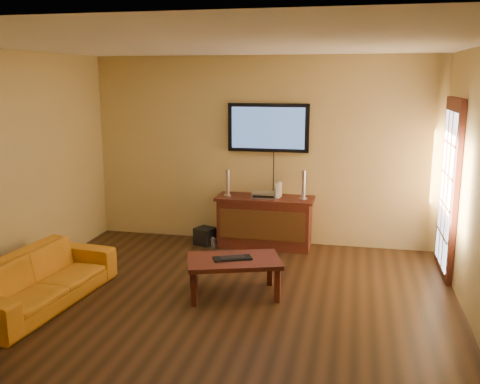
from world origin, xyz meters
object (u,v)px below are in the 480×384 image
(sofa, at_px, (40,271))
(keyboard, at_px, (232,258))
(coffee_table, at_px, (234,264))
(media_console, at_px, (265,222))
(speaker_left, at_px, (228,184))
(television, at_px, (268,128))
(bottle, at_px, (213,244))
(subwoofer, at_px, (205,236))
(speaker_right, at_px, (303,186))
(game_console, at_px, (279,190))
(av_receiver, at_px, (264,195))

(sofa, relative_size, keyboard, 4.20)
(coffee_table, xyz_separation_m, sofa, (-1.97, -0.66, -0.00))
(media_console, distance_m, speaker_left, 0.76)
(television, relative_size, bottle, 5.99)
(bottle, xyz_separation_m, keyboard, (0.63, -1.51, 0.35))
(television, distance_m, subwoofer, 1.82)
(speaker_right, bearing_deg, game_console, 173.50)
(sofa, bearing_deg, television, -31.32)
(television, xyz_separation_m, av_receiver, (-0.01, -0.25, -0.92))
(av_receiver, distance_m, keyboard, 1.83)
(game_console, bearing_deg, television, 144.95)
(speaker_left, height_order, bottle, speaker_left)
(bottle, bearing_deg, media_console, 25.81)
(media_console, distance_m, coffee_table, 1.82)
(television, xyz_separation_m, bottle, (-0.68, -0.55, -1.60))
(game_console, distance_m, keyboard, 1.92)
(speaker_left, bearing_deg, bottle, -114.56)
(av_receiver, bearing_deg, sofa, -133.59)
(coffee_table, relative_size, av_receiver, 3.39)
(keyboard, bearing_deg, television, 88.69)
(sofa, height_order, keyboard, sofa)
(sofa, distance_m, subwoofer, 2.66)
(television, relative_size, speaker_left, 3.06)
(television, height_order, game_console, television)
(speaker_left, distance_m, av_receiver, 0.55)
(coffee_table, bearing_deg, subwoofer, 115.73)
(game_console, height_order, keyboard, game_console)
(media_console, relative_size, av_receiver, 4.04)
(sofa, bearing_deg, av_receiver, -33.96)
(speaker_right, bearing_deg, speaker_left, -179.31)
(sofa, distance_m, keyboard, 2.06)
(sofa, bearing_deg, subwoofer, -20.14)
(av_receiver, bearing_deg, television, 84.15)
(speaker_right, bearing_deg, subwoofer, -176.79)
(television, bearing_deg, game_console, -44.67)
(speaker_right, bearing_deg, coffee_table, -107.59)
(sofa, relative_size, av_receiver, 5.53)
(speaker_left, relative_size, keyboard, 0.84)
(keyboard, bearing_deg, subwoofer, 115.18)
(media_console, height_order, keyboard, media_console)
(television, relative_size, av_receiver, 3.40)
(television, height_order, keyboard, television)
(coffee_table, xyz_separation_m, game_console, (0.23, 1.85, 0.47))
(coffee_table, bearing_deg, sofa, -161.44)
(subwoofer, bearing_deg, game_console, 29.10)
(keyboard, bearing_deg, media_console, 88.54)
(media_console, distance_m, speaker_right, 0.77)
(speaker_right, xyz_separation_m, av_receiver, (-0.55, -0.02, -0.15))
(sofa, bearing_deg, coffee_table, -66.23)
(subwoofer, bearing_deg, av_receiver, 26.43)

